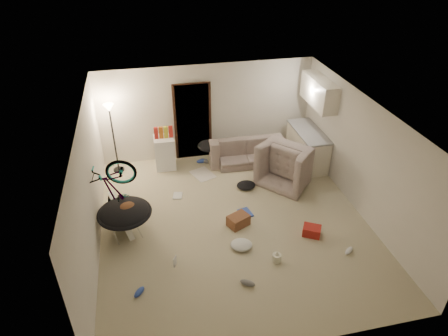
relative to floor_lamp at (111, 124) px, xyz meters
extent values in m
cube|color=#BEB492|center=(2.40, -2.65, -1.32)|extent=(5.50, 6.00, 0.02)
cube|color=white|center=(2.40, -2.65, 1.20)|extent=(5.50, 6.00, 0.02)
cube|color=silver|center=(2.40, 0.36, -0.06)|extent=(5.50, 0.02, 2.50)
cube|color=silver|center=(2.40, -5.66, -0.06)|extent=(5.50, 0.02, 2.50)
cube|color=silver|center=(-0.36, -2.65, -0.06)|extent=(0.02, 6.00, 2.50)
cube|color=silver|center=(5.16, -2.65, -0.06)|extent=(0.02, 6.00, 2.50)
cube|color=black|center=(2.00, 0.32, -0.29)|extent=(0.85, 0.10, 2.04)
cube|color=#351D12|center=(2.00, 0.29, -0.29)|extent=(0.97, 0.04, 2.10)
cylinder|color=black|center=(0.00, 0.00, -1.29)|extent=(0.28, 0.28, 0.03)
cylinder|color=black|center=(0.00, 0.00, -0.46)|extent=(0.04, 0.04, 1.70)
cone|color=#FFE0A5|center=(0.00, 0.00, 0.41)|extent=(0.24, 0.24, 0.18)
cube|color=silver|center=(4.83, -0.65, -0.87)|extent=(0.60, 1.50, 0.88)
cube|color=gray|center=(4.83, -0.65, -0.41)|extent=(0.64, 1.54, 0.04)
cube|color=silver|center=(4.96, -0.65, 0.64)|extent=(0.38, 1.40, 0.65)
imported|color=#3B423A|center=(3.27, -0.20, -1.03)|extent=(1.92, 0.79, 0.55)
imported|color=#3B423A|center=(4.15, -1.31, -0.92)|extent=(1.58, 1.60, 0.78)
imported|color=black|center=(0.10, -2.29, -0.85)|extent=(1.82, 1.00, 1.00)
imported|color=#A61F18|center=(1.01, -3.69, -1.30)|extent=(0.25, 0.22, 0.02)
cube|color=white|center=(1.20, -0.10, -0.88)|extent=(0.51, 0.51, 0.85)
cube|color=#A61F18|center=(1.03, -0.10, -0.31)|extent=(0.10, 0.07, 0.30)
cube|color=#BC5D17|center=(1.15, -0.10, -0.31)|extent=(0.11, 0.08, 0.30)
cube|color=gold|center=(1.27, -0.10, -0.31)|extent=(0.10, 0.07, 0.30)
cube|color=#A61F18|center=(1.39, -0.10, -0.31)|extent=(0.11, 0.08, 0.30)
cylinder|color=silver|center=(0.19, -2.55, -1.06)|extent=(0.71, 0.71, 0.50)
ellipsoid|color=black|center=(0.19, -2.55, -0.75)|extent=(0.99, 0.99, 0.42)
torus|color=black|center=(0.19, -2.55, -0.75)|extent=(1.07, 1.07, 0.08)
ellipsoid|color=#56331D|center=(0.24, -2.58, -0.64)|extent=(0.61, 0.58, 0.22)
ellipsoid|color=black|center=(2.32, -0.20, -0.77)|extent=(0.65, 0.57, 0.28)
cube|color=silver|center=(0.10, -2.31, -0.98)|extent=(0.48, 1.01, 0.65)
cube|color=brown|center=(2.47, -2.76, -1.19)|extent=(0.51, 0.46, 0.24)
cube|color=#A61F18|center=(3.85, -3.37, -1.21)|extent=(0.43, 0.40, 0.20)
cylinder|color=silver|center=(2.91, -3.93, -1.22)|extent=(0.17, 0.17, 0.17)
cone|color=silver|center=(2.91, -3.93, -1.11)|extent=(0.09, 0.09, 0.07)
cube|color=beige|center=(2.07, -0.66, -1.30)|extent=(0.66, 0.74, 0.01)
cube|color=#324FB6|center=(2.71, -2.42, -1.29)|extent=(0.31, 0.38, 0.03)
cube|color=silver|center=(1.34, -1.46, -1.29)|extent=(0.26, 0.31, 0.02)
ellipsoid|color=#324FB6|center=(2.15, -0.10, -1.25)|extent=(0.31, 0.16, 0.11)
ellipsoid|color=slate|center=(2.21, -0.10, -1.25)|extent=(0.26, 0.30, 0.10)
ellipsoid|color=#324FB6|center=(0.36, -4.17, -1.26)|extent=(0.24, 0.27, 0.10)
ellipsoid|color=slate|center=(2.23, -4.37, -1.26)|extent=(0.29, 0.24, 0.10)
ellipsoid|color=white|center=(4.35, -4.01, -1.26)|extent=(0.26, 0.24, 0.09)
ellipsoid|color=black|center=(2.98, -1.46, -1.24)|extent=(0.48, 0.43, 0.14)
ellipsoid|color=silver|center=(2.36, -3.43, -1.24)|extent=(0.50, 0.46, 0.13)
camera|label=1|loc=(0.79, -9.03, 4.16)|focal=32.00mm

